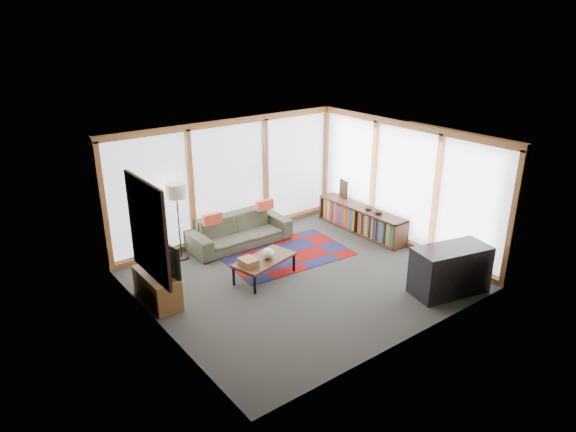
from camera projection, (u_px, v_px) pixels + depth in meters
ground at (301, 277)px, 9.52m from camera, size 5.50×5.50×0.00m
room_envelope at (304, 186)px, 9.67m from camera, size 5.52×5.02×2.62m
rug at (286, 254)px, 10.46m from camera, size 2.61×1.79×0.01m
sofa at (239, 231)px, 10.80m from camera, size 2.19×0.87×0.64m
pillow_left at (212, 219)px, 10.26m from camera, size 0.40×0.14×0.22m
pillow_right at (265, 205)px, 11.04m from camera, size 0.40×0.14×0.21m
floor_lamp at (179, 222)px, 10.01m from camera, size 0.39×0.39×1.57m
coffee_table at (265, 268)px, 9.43m from camera, size 1.29×0.86×0.39m
book_stack at (248, 262)px, 9.13m from camera, size 0.28×0.34×0.11m
vase at (268, 253)px, 9.34m from camera, size 0.26×0.26×0.20m
bookshelf at (361, 220)px, 11.46m from camera, size 0.43×2.36×0.59m
bowl_a at (379, 212)px, 10.93m from camera, size 0.24×0.24×0.10m
bowl_b at (368, 208)px, 11.16m from camera, size 0.19×0.19×0.08m
shelf_picture at (343, 189)px, 11.92m from camera, size 0.11×0.31×0.41m
tv_console at (157, 288)px, 8.62m from camera, size 0.44×1.06×0.53m
television at (156, 258)px, 8.43m from camera, size 0.30×1.00×0.57m
bar_counter at (450, 270)px, 8.88m from camera, size 1.44×0.92×0.84m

